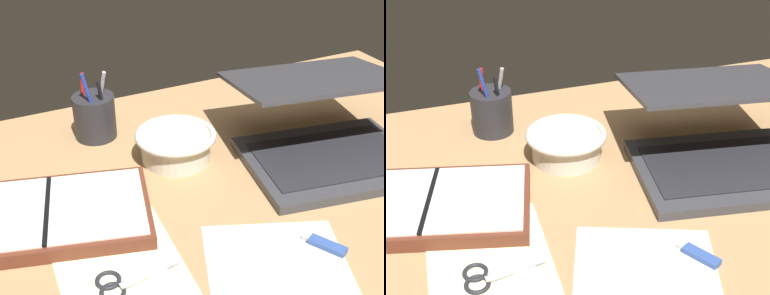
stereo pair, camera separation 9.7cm
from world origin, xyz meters
The scene contains 9 objects.
desk_top centered at (0.00, 0.00, 1.00)cm, with size 140.00×100.00×2.00cm, color tan.
laptop centered at (23.00, 6.57, 7.56)cm, with size 38.14×39.89×16.37cm.
bowl centered at (-4.00, 18.21, 5.36)cm, with size 16.06×16.06×6.03cm.
pen_cup centered at (-15.58, 33.93, 6.83)cm, with size 8.77×8.77×15.50cm.
planner centered at (-31.48, 9.12, 3.37)cm, with size 38.14×28.83×2.93cm.
scissors centered at (-25.52, -9.76, 2.34)cm, with size 12.71×6.41×0.80cm.
paper_sheet_front centered at (-4.08, -19.44, 2.08)cm, with size 21.39×26.45×0.16cm, color silver.
paper_sheet_beside_planner centered at (-24.33, -5.78, 2.08)cm, with size 18.55×24.03×0.16cm, color #F4EFB2.
usb_drive centered at (6.26, -16.25, 2.50)cm, with size 4.83×7.10×1.00cm.
Camera 1 is at (-40.60, -64.77, 58.67)cm, focal length 50.00 mm.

